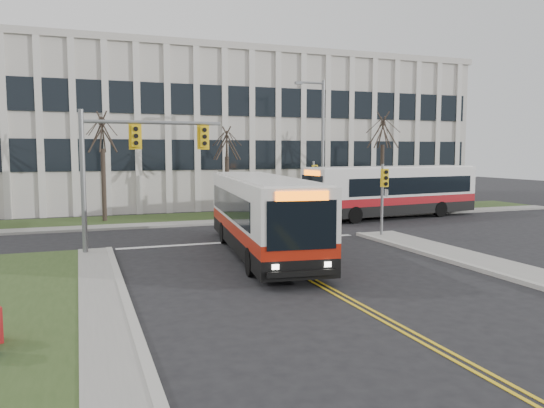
{
  "coord_description": "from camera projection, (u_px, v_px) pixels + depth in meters",
  "views": [
    {
      "loc": [
        -7.48,
        -16.58,
        4.42
      ],
      "look_at": [
        0.96,
        6.47,
        2.0
      ],
      "focal_mm": 35.0,
      "sensor_mm": 36.0,
      "label": 1
    }
  ],
  "objects": [
    {
      "name": "ground",
      "position": [
        310.0,
        279.0,
        18.49
      ],
      "size": [
        120.0,
        120.0,
        0.0
      ],
      "primitive_type": "plane",
      "color": "black",
      "rests_on": "ground"
    },
    {
      "name": "sidewalk_west",
      "position": [
        109.0,
        354.0,
        11.41
      ],
      "size": [
        1.2,
        26.0,
        0.14
      ],
      "primitive_type": "cube",
      "color": "#9E9B93",
      "rests_on": "ground"
    },
    {
      "name": "sidewalk_cross",
      "position": [
        284.0,
        219.0,
        34.4
      ],
      "size": [
        44.0,
        1.6,
        0.14
      ],
      "primitive_type": "cube",
      "color": "#9E9B93",
      "rests_on": "ground"
    },
    {
      "name": "building_lawn",
      "position": [
        270.0,
        214.0,
        37.01
      ],
      "size": [
        44.0,
        5.0,
        0.12
      ],
      "primitive_type": "cube",
      "color": "#32471E",
      "rests_on": "ground"
    },
    {
      "name": "office_building",
      "position": [
        224.0,
        134.0,
        47.64
      ],
      "size": [
        40.0,
        16.0,
        12.0
      ],
      "primitive_type": "cube",
      "color": "beige",
      "rests_on": "ground"
    },
    {
      "name": "mast_arm_signal",
      "position": [
        124.0,
        156.0,
        22.84
      ],
      "size": [
        6.11,
        0.38,
        6.2
      ],
      "color": "slate",
      "rests_on": "ground"
    },
    {
      "name": "signal_pole_near",
      "position": [
        383.0,
        189.0,
        27.15
      ],
      "size": [
        0.34,
        0.39,
        3.8
      ],
      "color": "slate",
      "rests_on": "ground"
    },
    {
      "name": "signal_pole_far",
      "position": [
        314.0,
        181.0,
        35.1
      ],
      "size": [
        0.34,
        0.39,
        3.8
      ],
      "color": "slate",
      "rests_on": "ground"
    },
    {
      "name": "streetlight",
      "position": [
        321.0,
        140.0,
        35.86
      ],
      "size": [
        2.15,
        0.25,
        9.2
      ],
      "color": "slate",
      "rests_on": "ground"
    },
    {
      "name": "directory_sign",
      "position": [
        237.0,
        200.0,
        35.58
      ],
      "size": [
        1.5,
        0.12,
        2.0
      ],
      "color": "slate",
      "rests_on": "ground"
    },
    {
      "name": "tree_left",
      "position": [
        102.0,
        134.0,
        32.71
      ],
      "size": [
        1.8,
        1.8,
        7.7
      ],
      "color": "#42352B",
      "rests_on": "ground"
    },
    {
      "name": "tree_mid",
      "position": [
        227.0,
        145.0,
        35.7
      ],
      "size": [
        1.8,
        1.8,
        6.82
      ],
      "color": "#42352B",
      "rests_on": "ground"
    },
    {
      "name": "tree_right",
      "position": [
        383.0,
        132.0,
        39.52
      ],
      "size": [
        1.8,
        1.8,
        8.25
      ],
      "color": "#42352B",
      "rests_on": "ground"
    },
    {
      "name": "bus_main",
      "position": [
        262.0,
        217.0,
        22.81
      ],
      "size": [
        4.14,
        12.53,
        3.28
      ],
      "primitive_type": null,
      "rotation": [
        0.0,
        0.0,
        -0.12
      ],
      "color": "silver",
      "rests_on": "ground"
    },
    {
      "name": "bus_cross",
      "position": [
        392.0,
        193.0,
        35.62
      ],
      "size": [
        12.92,
        4.38,
        3.38
      ],
      "primitive_type": null,
      "rotation": [
        0.0,
        0.0,
        -1.44
      ],
      "color": "silver",
      "rests_on": "ground"
    }
  ]
}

